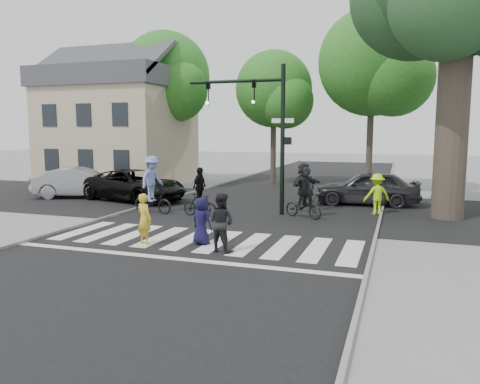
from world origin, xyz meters
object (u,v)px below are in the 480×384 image
object	(u,v)px
cyclist_left	(152,188)
pedestrian_child	(202,221)
pedestrian_woman	(144,219)
car_grey	(367,188)
car_suv	(134,185)
traffic_signal	(262,118)
cyclist_right	(304,194)
cyclist_mid	(200,196)
pedestrian_adult	(221,222)
car_silver	(81,183)

from	to	relation	value
cyclist_left	pedestrian_child	bearing A→B (deg)	-46.50
pedestrian_woman	car_grey	distance (m)	11.61
car_suv	pedestrian_woman	bearing A→B (deg)	-131.78
traffic_signal	car_grey	bearing A→B (deg)	44.06
pedestrian_child	car_suv	xyz separation A→B (m)	(-6.70, 7.15, 0.05)
cyclist_right	cyclist_mid	bearing A→B (deg)	-165.98
car_suv	pedestrian_adult	bearing A→B (deg)	-120.88
cyclist_left	car_grey	world-z (taller)	cyclist_left
car_grey	car_silver	bearing A→B (deg)	-84.97
cyclist_right	car_silver	bearing A→B (deg)	170.86
car_silver	car_grey	bearing A→B (deg)	-100.61
pedestrian_woman	car_suv	xyz separation A→B (m)	(-5.09, 7.72, -0.01)
pedestrian_child	pedestrian_adult	xyz separation A→B (m)	(0.86, -0.60, 0.13)
pedestrian_woman	cyclist_left	distance (m)	5.50
pedestrian_woman	pedestrian_adult	bearing A→B (deg)	-158.12
pedestrian_child	cyclist_right	distance (m)	5.64
car_silver	traffic_signal	bearing A→B (deg)	-118.48
traffic_signal	car_suv	bearing A→B (deg)	167.98
pedestrian_adult	car_silver	size ratio (longest dim) A/B	0.36
pedestrian_woman	pedestrian_child	xyz separation A→B (m)	(1.61, 0.57, -0.06)
pedestrian_adult	cyclist_mid	size ratio (longest dim) A/B	0.86
cyclist_left	car_suv	bearing A→B (deg)	132.56
cyclist_mid	car_suv	bearing A→B (deg)	148.70
cyclist_right	car_grey	size ratio (longest dim) A/B	0.46
car_grey	cyclist_right	bearing A→B (deg)	-30.99
pedestrian_adult	car_suv	distance (m)	10.83
traffic_signal	pedestrian_child	bearing A→B (deg)	-92.22
pedestrian_child	pedestrian_adult	size ratio (longest dim) A/B	0.85
traffic_signal	car_silver	bearing A→B (deg)	171.62
cyclist_left	car_silver	size ratio (longest dim) A/B	0.51
car_suv	pedestrian_child	bearing A→B (deg)	-122.02
pedestrian_child	cyclist_right	size ratio (longest dim) A/B	0.66
car_silver	car_grey	distance (m)	14.19
traffic_signal	cyclist_mid	distance (m)	4.03
cyclist_right	cyclist_left	bearing A→B (deg)	-171.44
pedestrian_adult	car_silver	bearing A→B (deg)	-22.88
car_grey	cyclist_mid	bearing A→B (deg)	-53.79
car_silver	cyclist_mid	bearing A→B (deg)	-130.29
pedestrian_adult	cyclist_mid	world-z (taller)	cyclist_mid
cyclist_right	car_grey	distance (m)	4.75
cyclist_mid	traffic_signal	bearing A→B (deg)	33.43
cyclist_left	car_grey	xyz separation A→B (m)	(8.27, 5.17, -0.23)
pedestrian_adult	traffic_signal	bearing A→B (deg)	-71.09
pedestrian_child	cyclist_mid	distance (m)	4.68
traffic_signal	cyclist_right	distance (m)	3.48
car_grey	traffic_signal	bearing A→B (deg)	-50.40
cyclist_right	car_grey	bearing A→B (deg)	63.46
pedestrian_adult	cyclist_mid	xyz separation A→B (m)	(-2.80, 4.86, -0.03)
car_silver	pedestrian_woman	bearing A→B (deg)	-153.35
traffic_signal	car_grey	size ratio (longest dim) A/B	1.28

